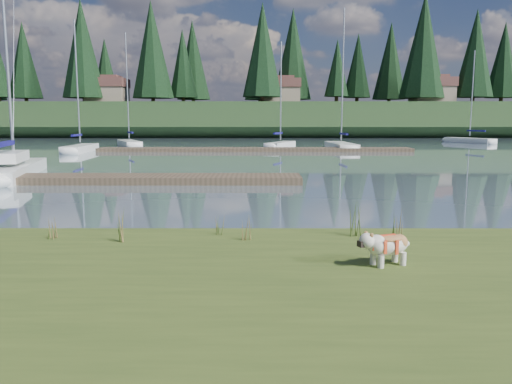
{
  "coord_description": "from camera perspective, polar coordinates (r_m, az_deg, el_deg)",
  "views": [
    {
      "loc": [
        2.17,
        -11.71,
        2.59
      ],
      "look_at": [
        2.15,
        -0.5,
        0.97
      ],
      "focal_mm": 35.0,
      "sensor_mm": 36.0,
      "label": 1
    }
  ],
  "objects": [
    {
      "name": "weed_2",
      "position": [
        9.88,
        11.24,
        -3.31
      ],
      "size": [
        0.17,
        0.14,
        0.7
      ],
      "color": "#475B23",
      "rests_on": "bank"
    },
    {
      "name": "sailboat_bg_2",
      "position": [
        47.2,
        3.02,
        5.47
      ],
      "size": [
        3.45,
        6.4,
        9.76
      ],
      "rotation": [
        0.0,
        0.0,
        1.2
      ],
      "color": "white",
      "rests_on": "ground"
    },
    {
      "name": "bank",
      "position": [
        6.57,
        -19.78,
        -13.86
      ],
      "size": [
        60.0,
        9.0,
        0.35
      ],
      "primitive_type": "cube",
      "color": "#41531E",
      "rests_on": "ground"
    },
    {
      "name": "conifer_2",
      "position": [
        84.93,
        -19.25,
        15.19
      ],
      "size": [
        6.6,
        6.6,
        16.05
      ],
      "color": "#382619",
      "rests_on": "ridge"
    },
    {
      "name": "dock_far",
      "position": [
        41.79,
        -0.12,
        4.87
      ],
      "size": [
        26.0,
        2.2,
        0.3
      ],
      "primitive_type": "cube",
      "color": "#4C3D2C",
      "rests_on": "ground"
    },
    {
      "name": "weed_4",
      "position": [
        9.45,
        -0.95,
        -4.15
      ],
      "size": [
        0.17,
        0.14,
        0.52
      ],
      "color": "#475B23",
      "rests_on": "bank"
    },
    {
      "name": "mud_lip",
      "position": [
        10.65,
        -11.71,
        -5.66
      ],
      "size": [
        60.0,
        0.5,
        0.14
      ],
      "primitive_type": "cube",
      "color": "#33281C",
      "rests_on": "ground"
    },
    {
      "name": "weed_3",
      "position": [
        10.27,
        -22.21,
        -3.9
      ],
      "size": [
        0.17,
        0.14,
        0.46
      ],
      "color": "#475B23",
      "rests_on": "bank"
    },
    {
      "name": "ground",
      "position": [
        41.85,
        -2.87,
        4.66
      ],
      "size": [
        200.0,
        200.0,
        0.0
      ],
      "primitive_type": "plane",
      "color": "slate",
      "rests_on": "ground"
    },
    {
      "name": "house_1",
      "position": [
        82.94,
        2.81,
        11.48
      ],
      "size": [
        6.3,
        5.3,
        4.65
      ],
      "color": "gray",
      "rests_on": "ridge"
    },
    {
      "name": "sailboat_bg_1",
      "position": [
        52.0,
        -14.39,
        5.47
      ],
      "size": [
        4.26,
        7.37,
        11.1
      ],
      "rotation": [
        0.0,
        0.0,
        1.98
      ],
      "color": "white",
      "rests_on": "ground"
    },
    {
      "name": "house_0",
      "position": [
        85.35,
        -16.66,
        11.06
      ],
      "size": [
        6.3,
        5.3,
        4.65
      ],
      "color": "gray",
      "rests_on": "ridge"
    },
    {
      "name": "conifer_7",
      "position": [
        92.3,
        26.44,
        13.35
      ],
      "size": [
        5.28,
        5.28,
        13.2
      ],
      "color": "#382619",
      "rests_on": "ridge"
    },
    {
      "name": "sailboat_bg_3",
      "position": [
        46.31,
        9.51,
        5.3
      ],
      "size": [
        1.97,
        8.5,
        12.35
      ],
      "rotation": [
        0.0,
        0.0,
        1.61
      ],
      "color": "white",
      "rests_on": "ground"
    },
    {
      "name": "weed_0",
      "position": [
        9.57,
        -15.2,
        -3.81
      ],
      "size": [
        0.17,
        0.14,
        0.7
      ],
      "color": "#475B23",
      "rests_on": "bank"
    },
    {
      "name": "house_2",
      "position": [
        85.51,
        19.47,
        10.93
      ],
      "size": [
        6.3,
        5.3,
        4.65
      ],
      "color": "gray",
      "rests_on": "ridge"
    },
    {
      "name": "ridge",
      "position": [
        84.74,
        -1.37,
        8.16
      ],
      "size": [
        200.0,
        20.0,
        5.0
      ],
      "primitive_type": "cube",
      "color": "#1E351A",
      "rests_on": "ground"
    },
    {
      "name": "conifer_6",
      "position": [
        84.57,
        18.6,
        15.56
      ],
      "size": [
        7.04,
        7.04,
        17.0
      ],
      "color": "#382619",
      "rests_on": "ridge"
    },
    {
      "name": "weed_1",
      "position": [
        9.92,
        -4.1,
        -3.88
      ],
      "size": [
        0.17,
        0.14,
        0.4
      ],
      "color": "#475B23",
      "rests_on": "bank"
    },
    {
      "name": "sailboat_bg_5",
      "position": [
        62.66,
        22.79,
        5.51
      ],
      "size": [
        4.2,
        7.19,
        10.42
      ],
      "rotation": [
        0.0,
        0.0,
        1.98
      ],
      "color": "white",
      "rests_on": "ground"
    },
    {
      "name": "conifer_4",
      "position": [
        78.42,
        0.75,
        15.92
      ],
      "size": [
        6.16,
        6.16,
        15.1
      ],
      "color": "#382619",
      "rests_on": "ridge"
    },
    {
      "name": "bulldog",
      "position": [
        8.05,
        14.75,
        -5.76
      ],
      "size": [
        0.91,
        0.59,
        0.54
      ],
      "rotation": [
        0.0,
        0.0,
        3.51
      ],
      "color": "silver",
      "rests_on": "bank"
    },
    {
      "name": "weed_5",
      "position": [
        9.7,
        15.83,
        -3.63
      ],
      "size": [
        0.17,
        0.14,
        0.72
      ],
      "color": "#475B23",
      "rests_on": "bank"
    },
    {
      "name": "dock_near",
      "position": [
        21.75,
        -16.38,
        1.44
      ],
      "size": [
        16.0,
        2.0,
        0.3
      ],
      "primitive_type": "cube",
      "color": "#4C3D2C",
      "rests_on": "ground"
    },
    {
      "name": "sailboat_bg_0",
      "position": [
        44.01,
        -19.21,
        4.81
      ],
      "size": [
        1.92,
        7.34,
        10.6
      ],
      "rotation": [
        0.0,
        0.0,
        1.64
      ],
      "color": "white",
      "rests_on": "ground"
    },
    {
      "name": "conifer_3",
      "position": [
        85.09,
        -8.37,
        14.31
      ],
      "size": [
        4.84,
        4.84,
        12.25
      ],
      "color": "#382619",
      "rests_on": "ridge"
    },
    {
      "name": "conifer_5",
      "position": [
        83.12,
        9.26,
        13.81
      ],
      "size": [
        3.96,
        3.96,
        10.35
      ],
      "color": "#382619",
      "rests_on": "ridge"
    },
    {
      "name": "sailboat_main",
      "position": [
        26.36,
        -25.92,
        2.67
      ],
      "size": [
        4.01,
        9.41,
        13.26
      ],
      "rotation": [
        0.0,
        0.0,
        1.82
      ],
      "color": "white",
      "rests_on": "ground"
    }
  ]
}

